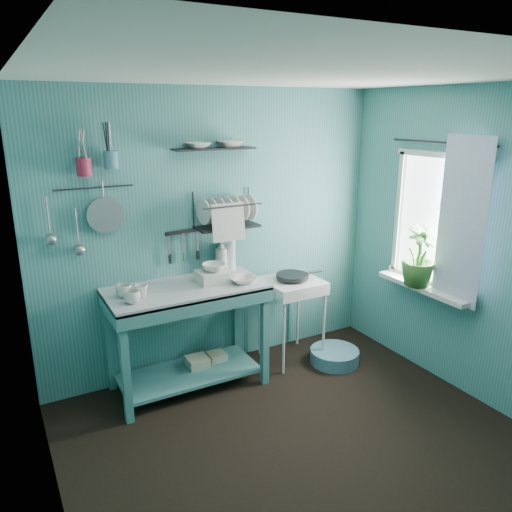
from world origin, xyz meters
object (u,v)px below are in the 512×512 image
water_bottle (230,255)px  hotplate_stand (291,320)px  dish_rack (227,210)px  storage_tin_large (198,369)px  utensil_cup_magenta (84,167)px  colander (105,215)px  utensil_cup_teal (111,160)px  work_counter (188,337)px  frying_pan (292,276)px  floor_basin (334,356)px  mug_mid (142,291)px  potted_plant (419,257)px  storage_tin_small (217,363)px  soap_bottle (221,256)px  mug_left (132,297)px  mug_right (124,291)px  wash_tub (214,276)px

water_bottle → hotplate_stand: 0.87m
hotplate_stand → dish_rack: 1.24m
water_bottle → storage_tin_large: 1.05m
utensil_cup_magenta → colander: 0.40m
water_bottle → utensil_cup_teal: 1.33m
hotplate_stand → dish_rack: dish_rack is taller
work_counter → frying_pan: 1.11m
dish_rack → floor_basin: dish_rack is taller
mug_mid → utensil_cup_magenta: size_ratio=0.77×
hotplate_stand → storage_tin_large: hotplate_stand is taller
floor_basin → water_bottle: bearing=149.3°
colander → utensil_cup_teal: bearing=-22.1°
water_bottle → colander: colander is taller
work_counter → frying_pan: size_ratio=4.31×
potted_plant → storage_tin_small: bearing=152.9°
soap_bottle → mug_mid: bearing=-162.0°
mug_left → frying_pan: mug_left is taller
water_bottle → storage_tin_large: water_bottle is taller
mug_right → soap_bottle: size_ratio=0.41×
wash_tub → dish_rack: bearing=40.4°
frying_pan → potted_plant: 1.13m
work_counter → dish_rack: 1.14m
water_bottle → storage_tin_small: water_bottle is taller
potted_plant → storage_tin_large: size_ratio=2.38×
hotplate_stand → colander: colander is taller
frying_pan → colander: colander is taller
wash_tub → mug_left: bearing=-169.1°
mug_left → storage_tin_small: size_ratio=0.61×
potted_plant → work_counter: bearing=158.9°
wash_tub → water_bottle: water_bottle is taller
wash_tub → hotplate_stand: bearing=1.6°
mug_mid → floor_basin: (1.74, -0.22, -0.90)m
mug_left → storage_tin_large: mug_left is taller
colander → hotplate_stand: bearing=-8.7°
wash_tub → storage_tin_small: size_ratio=1.40×
utensil_cup_magenta → work_counter: bearing=-17.8°
mug_left → utensil_cup_magenta: size_ratio=0.95×
wash_tub → storage_tin_small: (0.05, 0.10, -0.87)m
wash_tub → colander: (-0.79, 0.27, 0.55)m
wash_tub → frying_pan: size_ratio=0.93×
work_counter → floor_basin: work_counter is taller
soap_bottle → potted_plant: bearing=-32.5°
dish_rack → utensil_cup_teal: 1.05m
dish_rack → floor_basin: (0.89, -0.44, -1.42)m
soap_bottle → storage_tin_small: (-0.12, -0.12, -0.97)m
mug_right → wash_tub: (0.75, -0.02, 0.00)m
mug_mid → frying_pan: (1.42, 0.06, -0.13)m
potted_plant → soap_bottle: bearing=147.5°
water_bottle → frying_pan: size_ratio=0.93×
mug_left → frying_pan: size_ratio=0.41×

